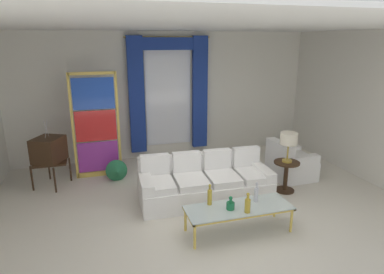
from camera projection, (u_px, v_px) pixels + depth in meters
The scene contains 17 objects.
ground_plane at pixel (205, 210), 5.74m from camera, with size 16.00×16.00×0.00m, color silver.
wall_rear at pixel (165, 96), 8.14m from camera, with size 8.00×0.12×3.00m, color white.
wall_right at pixel (365, 106), 6.87m from camera, with size 0.12×7.00×3.00m, color white.
ceiling_slab at pixel (191, 26), 5.63m from camera, with size 8.00×7.60×0.04m, color white.
curtained_window at pixel (169, 86), 7.93m from camera, with size 2.00×0.17×2.70m.
couch_white_long at pixel (204, 183), 6.09m from camera, with size 2.37×1.01×0.86m.
coffee_table at pixel (239, 209), 5.00m from camera, with size 1.60×0.56×0.41m.
bottle_blue_decanter at pixel (256, 194), 5.12m from camera, with size 0.06×0.06×0.32m.
bottle_crystal_tall at pixel (210, 196), 5.03m from camera, with size 0.07×0.07×0.33m.
bottle_amber_squat at pixel (248, 205), 4.80m from camera, with size 0.08×0.08×0.31m.
bottle_ruby_flask at pixel (230, 205), 4.91m from camera, with size 0.12×0.12×0.21m.
vintage_tv at pixel (49, 151), 6.51m from camera, with size 0.72×0.75×1.35m.
armchair_white at pixel (289, 165), 7.02m from camera, with size 0.83×0.83×0.80m.
stained_glass_divider at pixel (96, 128), 6.90m from camera, with size 0.95×0.05×2.20m.
peacock_figurine at pixel (117, 172), 6.83m from camera, with size 0.44×0.60×0.50m.
round_side_table at pixel (286, 174), 6.37m from camera, with size 0.48×0.48×0.59m.
table_lamp_brass at pixel (289, 140), 6.18m from camera, with size 0.32×0.32×0.57m.
Camera 1 is at (-1.68, -4.89, 2.80)m, focal length 31.38 mm.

